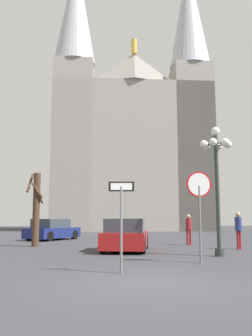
{
  "coord_description": "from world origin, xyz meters",
  "views": [
    {
      "loc": [
        -1.0,
        -8.35,
        1.47
      ],
      "look_at": [
        0.78,
        18.68,
        5.22
      ],
      "focal_mm": 38.7,
      "sensor_mm": 36.0,
      "label": 1
    }
  ],
  "objects": [
    {
      "name": "cathedral",
      "position": [
        2.62,
        36.28,
        11.44
      ],
      "size": [
        19.3,
        12.23,
        35.19
      ],
      "color": "gray",
      "rests_on": "ground"
    },
    {
      "name": "parked_car_near_navy",
      "position": [
        -4.37,
        16.87,
        0.66
      ],
      "size": [
        3.63,
        4.44,
        1.41
      ],
      "color": "navy",
      "rests_on": "ground"
    },
    {
      "name": "ground_plane",
      "position": [
        0.0,
        0.0,
        0.0
      ],
      "size": [
        120.0,
        120.0,
        0.0
      ],
      "primitive_type": "plane",
      "color": "#38383D"
    },
    {
      "name": "bare_tree",
      "position": [
        -4.46,
        11.03,
        2.02
      ],
      "size": [
        0.91,
        0.9,
        3.86
      ],
      "color": "#473323",
      "rests_on": "ground"
    },
    {
      "name": "parked_car_far_red",
      "position": [
        0.09,
        8.33,
        0.68
      ],
      "size": [
        2.51,
        4.36,
        1.44
      ],
      "color": "maroon",
      "rests_on": "ground"
    },
    {
      "name": "one_way_arrow_sign",
      "position": [
        -0.47,
        1.61,
        1.6
      ],
      "size": [
        0.71,
        0.08,
        2.47
      ],
      "color": "slate",
      "rests_on": "ground"
    },
    {
      "name": "street_lamp",
      "position": [
        3.57,
        5.71,
        3.45
      ],
      "size": [
        1.3,
        1.17,
        5.14
      ],
      "color": "#2D3833",
      "rests_on": "ground"
    },
    {
      "name": "stop_sign",
      "position": [
        2.27,
        3.69,
        2.17
      ],
      "size": [
        0.87,
        0.13,
        3.04
      ],
      "color": "slate",
      "rests_on": "ground"
    },
    {
      "name": "pedestrian_walking",
      "position": [
        3.79,
        11.62,
        1.01
      ],
      "size": [
        0.32,
        0.32,
        1.67
      ],
      "color": "maroon",
      "rests_on": "ground"
    },
    {
      "name": "pedestrian_standing",
      "position": [
        5.52,
        8.77,
        1.07
      ],
      "size": [
        0.32,
        0.32,
        1.75
      ],
      "color": "maroon",
      "rests_on": "ground"
    }
  ]
}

